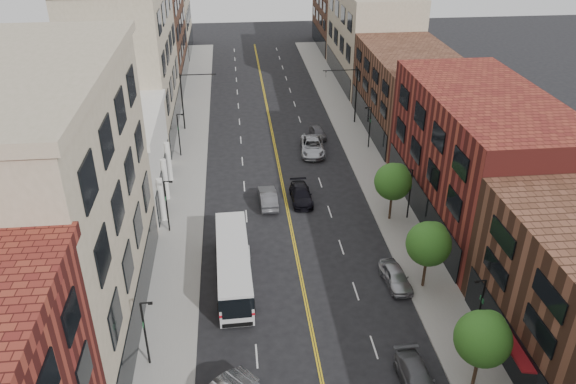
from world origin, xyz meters
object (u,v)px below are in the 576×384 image
object	(u,v)px
city_bus	(233,263)
car_parked_mid	(417,379)
car_lane_c	(318,132)
car_parked_far	(396,277)
car_lane_a	(301,195)
car_lane_b	(312,146)
car_lane_behind	(268,197)

from	to	relation	value
city_bus	car_parked_mid	world-z (taller)	city_bus
city_bus	car_lane_c	xyz separation A→B (m)	(10.83, 27.57, -1.06)
car_parked_far	car_lane_a	distance (m)	14.95
car_lane_b	car_lane_c	bearing A→B (deg)	78.90
city_bus	car_parked_far	size ratio (longest dim) A/B	2.70
car_lane_behind	car_lane_b	xyz separation A→B (m)	(6.02, 11.46, 0.05)
car_lane_behind	car_lane_c	xyz separation A→B (m)	(7.30, 15.91, -0.14)
city_bus	car_parked_mid	bearing A→B (deg)	-48.50
car_parked_mid	city_bus	bearing A→B (deg)	130.44
car_lane_c	car_parked_mid	bearing A→B (deg)	-97.41
car_parked_far	car_lane_behind	distance (m)	16.21
car_lane_c	car_lane_a	bearing A→B (deg)	-112.26
city_bus	car_parked_far	xyz separation A→B (m)	(12.57, -1.79, -0.98)
car_lane_behind	car_lane_b	size ratio (longest dim) A/B	0.79
car_lane_b	car_lane_c	size ratio (longest dim) A/B	1.59
city_bus	car_lane_behind	distance (m)	12.22
city_bus	car_lane_b	xyz separation A→B (m)	(9.54, 23.12, -0.87)
car_lane_c	car_lane_b	bearing A→B (deg)	-113.93
car_lane_c	car_lane_behind	bearing A→B (deg)	-122.50
city_bus	car_parked_far	world-z (taller)	city_bus
car_parked_far	car_lane_c	size ratio (longest dim) A/B	1.13
car_parked_far	car_lane_b	xyz separation A→B (m)	(-3.03, 24.91, 0.11)
car_lane_a	car_lane_behind	bearing A→B (deg)	-175.08
car_parked_mid	car_lane_c	xyz separation A→B (m)	(-0.30, 39.53, -0.05)
car_parked_far	car_lane_b	size ratio (longest dim) A/B	0.71
car_lane_b	car_lane_a	bearing A→B (deg)	-98.75
car_lane_behind	car_lane_c	bearing A→B (deg)	-116.44
car_parked_far	car_lane_b	world-z (taller)	car_lane_b
car_lane_a	car_lane_b	bearing A→B (deg)	75.21
car_parked_far	car_parked_mid	bearing A→B (deg)	-103.44
car_parked_mid	car_lane_b	bearing A→B (deg)	90.09
city_bus	car_lane_c	size ratio (longest dim) A/B	3.05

